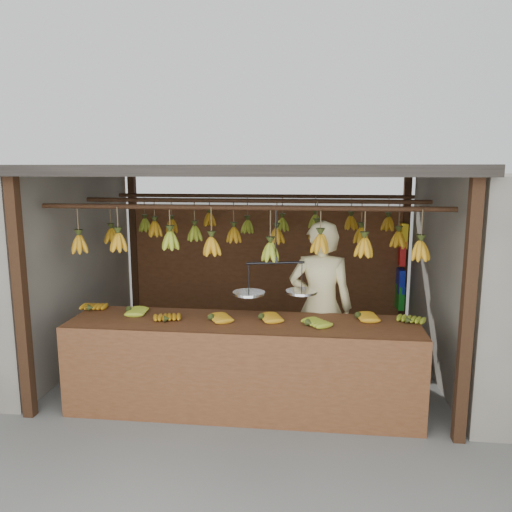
# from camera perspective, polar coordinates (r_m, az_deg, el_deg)

# --- Properties ---
(ground) EXTENTS (80.00, 80.00, 0.00)m
(ground) POSITION_cam_1_polar(r_m,az_deg,el_deg) (6.23, -0.32, -12.34)
(ground) COLOR #5B5B57
(stall) EXTENTS (4.30, 3.30, 2.40)m
(stall) POSITION_cam_1_polar(r_m,az_deg,el_deg) (6.10, 0.03, 6.26)
(stall) COLOR black
(stall) RESTS_ON ground
(counter) EXTENTS (3.43, 0.78, 0.96)m
(counter) POSITION_cam_1_polar(r_m,az_deg,el_deg) (4.84, -1.75, -10.09)
(counter) COLOR #58311A
(counter) RESTS_ON ground
(hanging_bananas) EXTENTS (3.57, 2.25, 0.39)m
(hanging_bananas) POSITION_cam_1_polar(r_m,az_deg,el_deg) (5.82, -0.27, 2.59)
(hanging_bananas) COLOR #C18314
(hanging_bananas) RESTS_ON ground
(balance_scale) EXTENTS (0.81, 0.42, 0.84)m
(balance_scale) POSITION_cam_1_polar(r_m,az_deg,el_deg) (4.88, 2.22, -3.77)
(balance_scale) COLOR black
(balance_scale) RESTS_ON ground
(vendor) EXTENTS (0.70, 0.48, 1.85)m
(vendor) POSITION_cam_1_polar(r_m,az_deg,el_deg) (5.33, 7.38, -5.84)
(vendor) COLOR beige
(vendor) RESTS_ON ground
(bag_bundles) EXTENTS (0.08, 0.26, 1.22)m
(bag_bundles) POSITION_cam_1_polar(r_m,az_deg,el_deg) (7.31, 16.26, -1.18)
(bag_bundles) COLOR yellow
(bag_bundles) RESTS_ON ground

